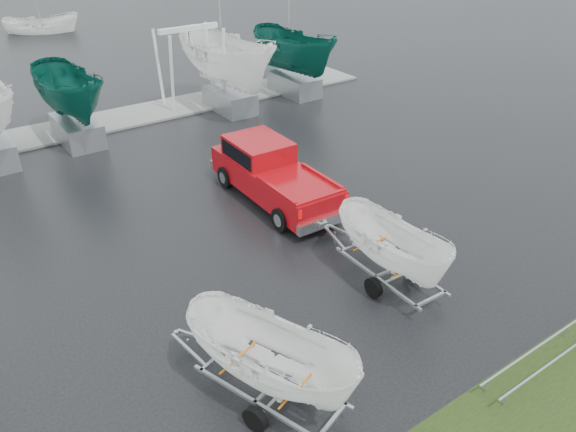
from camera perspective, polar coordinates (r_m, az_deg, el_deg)
The scene contains 10 objects.
ground_plane at distance 19.19m, azimuth -4.18°, elevation -1.53°, with size 120.00×120.00×0.00m, color black.
dock at distance 30.06m, azimuth -17.42°, elevation 9.27°, with size 30.00×3.00×0.12m, color gray.
pickup_truck at distance 20.87m, azimuth -1.89°, elevation 4.63°, with size 2.41×6.23×2.05m.
trailer_hitched at distance 15.57m, azimuth 11.04°, elevation 0.95°, with size 1.79×3.63×4.77m.
trailer_parked at distance 11.54m, azimuth -1.90°, elevation -9.31°, with size 2.27×3.79×4.98m.
boat_hoist at distance 30.92m, azimuth -9.88°, elevation 15.85°, with size 3.30×2.18×4.12m.
keelboat_1 at distance 26.79m, azimuth -21.85°, elevation 14.47°, with size 2.38×3.20×7.42m.
keelboat_2 at distance 29.24m, azimuth -6.40°, elevation 19.35°, with size 2.95×3.20×11.14m.
keelboat_3 at distance 31.93m, azimuth 0.67°, elevation 19.20°, with size 2.53×3.20×10.71m.
moored_boat_2 at distance 52.75m, azimuth -23.63°, elevation 16.72°, with size 3.07×3.04×11.03m.
Camera 1 is at (-8.25, -14.14, 10.01)m, focal length 35.00 mm.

